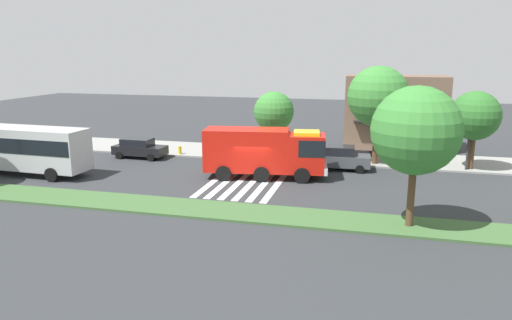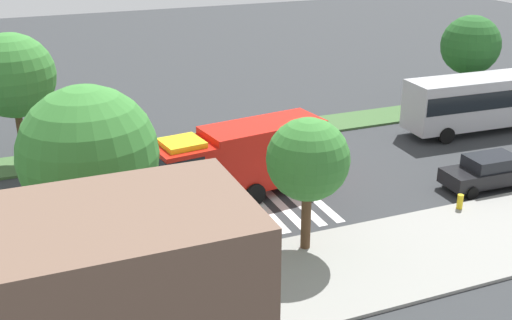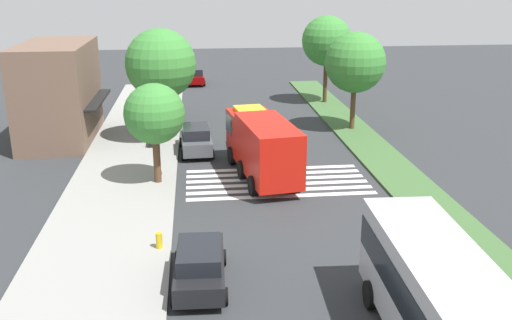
# 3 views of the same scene
# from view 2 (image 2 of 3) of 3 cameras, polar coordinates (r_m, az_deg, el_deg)

# --- Properties ---
(ground_plane) EXTENTS (120.00, 120.00, 0.00)m
(ground_plane) POSITION_cam_2_polar(r_m,az_deg,el_deg) (32.03, -0.99, -2.54)
(ground_plane) COLOR #2D3033
(sidewalk) EXTENTS (60.00, 5.98, 0.14)m
(sidewalk) POSITION_cam_2_polar(r_m,az_deg,el_deg) (25.04, 6.38, -10.06)
(sidewalk) COLOR gray
(sidewalk) RESTS_ON ground_plane
(median_strip) EXTENTS (60.00, 3.00, 0.14)m
(median_strip) POSITION_cam_2_polar(r_m,az_deg,el_deg) (38.32, -4.91, 1.71)
(median_strip) COLOR #3D6033
(median_strip) RESTS_ON ground_plane
(crosswalk) EXTENTS (4.95, 10.29, 0.01)m
(crosswalk) POSITION_cam_2_polar(r_m,az_deg,el_deg) (32.17, -0.30, -2.42)
(crosswalk) COLOR silver
(crosswalk) RESTS_ON ground_plane
(fire_truck) EXTENTS (9.01, 3.69, 3.54)m
(fire_truck) POSITION_cam_2_polar(r_m,az_deg,el_deg) (30.32, -1.82, 0.09)
(fire_truck) COLOR red
(fire_truck) RESTS_ON ground_plane
(parked_car_west) EXTENTS (4.56, 2.17, 1.68)m
(parked_car_west) POSITION_cam_2_polar(r_m,az_deg,el_deg) (33.85, 20.14, -0.98)
(parked_car_west) COLOR black
(parked_car_west) RESTS_ON ground_plane
(parked_car_mid) EXTENTS (4.61, 2.26, 1.84)m
(parked_car_mid) POSITION_cam_2_polar(r_m,az_deg,el_deg) (26.28, -8.91, -6.36)
(parked_car_mid) COLOR #474C51
(parked_car_mid) RESTS_ON ground_plane
(transit_bus) EXTENTS (11.37, 3.20, 3.50)m
(transit_bus) POSITION_cam_2_polar(r_m,az_deg,el_deg) (42.39, 20.38, 5.25)
(transit_bus) COLOR #B2B2B7
(transit_bus) RESTS_ON ground_plane
(bus_stop_shelter) EXTENTS (3.50, 1.40, 2.46)m
(bus_stop_shelter) POSITION_cam_2_polar(r_m,az_deg,el_deg) (22.79, -21.52, -9.78)
(bus_stop_shelter) COLOR #4C4C51
(bus_stop_shelter) RESTS_ON sidewalk
(bench_near_shelter) EXTENTS (1.60, 0.50, 0.90)m
(bench_near_shelter) POSITION_cam_2_polar(r_m,az_deg,el_deg) (23.69, -11.28, -10.93)
(bench_near_shelter) COLOR black
(bench_near_shelter) RESTS_ON sidewalk
(sidewalk_tree_far_west) EXTENTS (3.33, 3.33, 5.59)m
(sidewalk_tree_far_west) POSITION_cam_2_polar(r_m,az_deg,el_deg) (24.83, 4.71, -0.00)
(sidewalk_tree_far_west) COLOR #513823
(sidewalk_tree_far_west) RESTS_ON sidewalk
(sidewalk_tree_west) EXTENTS (4.75, 4.75, 7.74)m
(sidewalk_tree_west) POSITION_cam_2_polar(r_m,az_deg,el_deg) (22.03, -14.86, 0.42)
(sidewalk_tree_west) COLOR #513823
(sidewalk_tree_west) RESTS_ON sidewalk
(median_tree_far_west) EXTENTS (4.06, 4.06, 6.28)m
(median_tree_far_west) POSITION_cam_2_polar(r_m,az_deg,el_deg) (46.50, 18.79, 9.78)
(median_tree_far_west) COLOR #47301E
(median_tree_far_west) RESTS_ON median_strip
(median_tree_west) EXTENTS (4.44, 4.44, 7.19)m
(median_tree_west) POSITION_cam_2_polar(r_m,az_deg,el_deg) (35.36, -21.12, 7.10)
(median_tree_west) COLOR #513823
(median_tree_west) RESTS_ON median_strip
(fire_hydrant) EXTENTS (0.28, 0.28, 0.70)m
(fire_hydrant) POSITION_cam_2_polar(r_m,az_deg,el_deg) (30.96, 17.93, -3.59)
(fire_hydrant) COLOR gold
(fire_hydrant) RESTS_ON sidewalk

